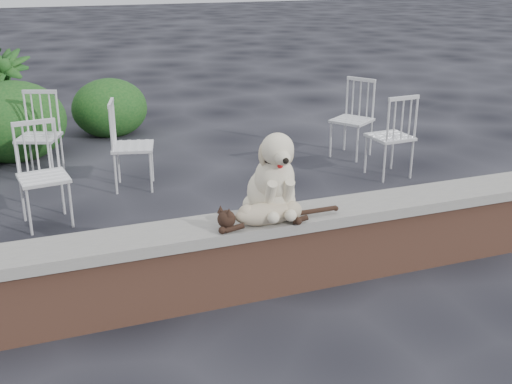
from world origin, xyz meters
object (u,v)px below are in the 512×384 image
object	(u,v)px
dog	(271,172)
chair_e	(133,145)
cat	(268,212)
chair_a	(43,176)
chair_c	(390,135)
potted_plant_b	(6,101)
chair_b	(38,136)
chair_d	(352,119)

from	to	relation	value
dog	chair_e	bearing A→B (deg)	106.41
cat	chair_e	xyz separation A→B (m)	(-0.47, 2.65, -0.20)
chair_a	chair_e	world-z (taller)	same
dog	chair_a	distance (m)	2.37
chair_c	chair_a	bearing A→B (deg)	-1.91
dog	chair_e	world-z (taller)	dog
chair_c	potted_plant_b	distance (m)	4.75
chair_e	chair_b	xyz separation A→B (m)	(-0.91, 0.72, 0.00)
dog	potted_plant_b	size ratio (longest dim) A/B	0.52
dog	chair_c	xyz separation A→B (m)	(2.18, 1.90, -0.43)
chair_d	chair_b	distance (m)	3.64
chair_d	dog	bearing A→B (deg)	-72.02
chair_a	potted_plant_b	distance (m)	2.75
chair_e	chair_a	bearing A→B (deg)	140.69
chair_e	chair_c	bearing A→B (deg)	-89.09
dog	chair_e	size ratio (longest dim) A/B	0.69
cat	chair_c	world-z (taller)	chair_c
cat	chair_a	distance (m)	2.41
cat	chair_a	bearing A→B (deg)	129.72
dog	chair_b	size ratio (longest dim) A/B	0.69
dog	chair_c	bearing A→B (deg)	44.99
chair_a	potted_plant_b	world-z (taller)	potted_plant_b
dog	chair_c	size ratio (longest dim) A/B	0.69
cat	chair_d	distance (m)	3.62
chair_d	chair_e	world-z (taller)	same
dog	cat	size ratio (longest dim) A/B	0.61
chair_d	potted_plant_b	distance (m)	4.32
chair_c	chair_b	xyz separation A→B (m)	(-3.64, 1.33, 0.00)
chair_d	potted_plant_b	world-z (taller)	potted_plant_b
cat	chair_e	distance (m)	2.70
cat	dog	bearing A→B (deg)	65.87
dog	chair_a	xyz separation A→B (m)	(-1.48, 1.80, -0.43)
cat	chair_c	distance (m)	3.05
chair_a	chair_c	xyz separation A→B (m)	(3.66, 0.10, 0.00)
potted_plant_b	chair_b	bearing A→B (deg)	-76.59
chair_b	chair_d	bearing A→B (deg)	13.05
dog	chair_b	distance (m)	3.57
chair_d	chair_a	bearing A→B (deg)	-109.57
chair_b	potted_plant_b	world-z (taller)	potted_plant_b
cat	potted_plant_b	xyz separation A→B (m)	(-1.69, 4.68, -0.05)
chair_c	dog	bearing A→B (deg)	37.58
cat	chair_e	size ratio (longest dim) A/B	1.14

